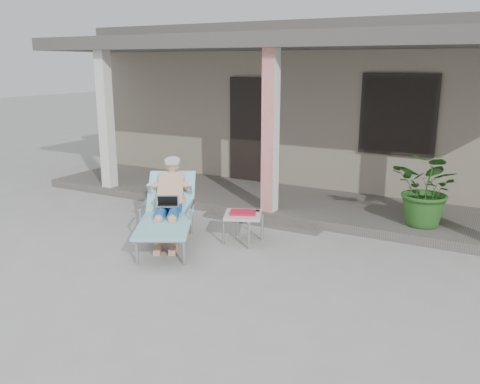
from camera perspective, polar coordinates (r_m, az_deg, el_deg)
The scene contains 8 objects.
ground at distance 6.75m, azimuth -4.70°, elevation -7.83°, with size 60.00×60.00×0.00m, color #9E9E99.
house at distance 12.22m, azimuth 12.37°, elevation 9.93°, with size 10.40×5.40×3.30m.
porch_deck at distance 9.23m, azimuth 5.58°, elevation -1.20°, with size 10.00×2.00×0.15m, color #605B56.
porch_overhang at distance 8.85m, azimuth 5.87°, elevation 15.89°, with size 10.00×2.30×2.85m.
porch_step at distance 8.24m, azimuth 2.39°, elevation -3.34°, with size 2.00×0.30×0.07m, color #605B56.
lounger at distance 7.32m, azimuth -8.12°, elevation 0.02°, with size 1.49×1.91×1.21m.
side_table at distance 7.30m, azimuth 0.34°, elevation -2.75°, with size 0.68×0.68×0.47m.
potted_palm at distance 8.02m, azimuth 20.42°, elevation 0.30°, with size 1.02×0.88×1.13m, color #26591E.
Camera 1 is at (3.48, -5.19, 2.54)m, focal length 38.00 mm.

